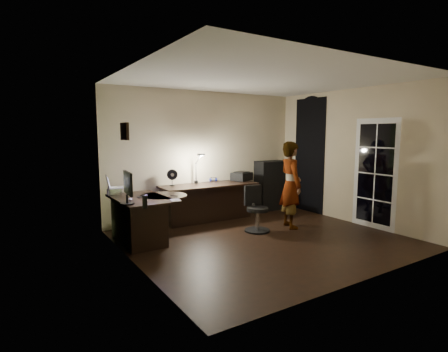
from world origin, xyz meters
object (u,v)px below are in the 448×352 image
desk_left (141,220)px  cabinet (272,185)px  office_chair (258,209)px  desk_right (209,202)px  monitor (127,192)px  person (291,185)px

desk_left → cabinet: cabinet is taller
office_chair → desk_right: bearing=115.7°
monitor → person: size_ratio=0.32×
person → cabinet: bearing=-10.1°
desk_right → monitor: 2.36m
cabinet → person: bearing=-114.7°
monitor → desk_right: bearing=33.8°
monitor → person: person is taller
desk_left → office_chair: bearing=-16.0°
desk_left → monitor: (-0.35, -0.41, 0.56)m
desk_right → office_chair: size_ratio=2.42×
desk_right → monitor: (-2.03, -1.06, 0.56)m
monitor → office_chair: monitor is taller
cabinet → office_chair: size_ratio=1.37×
desk_left → monitor: 0.78m
desk_right → office_chair: office_chair is taller
desk_right → monitor: monitor is taller
cabinet → person: person is taller
person → office_chair: bearing=98.0°
desk_right → cabinet: bearing=6.6°
office_chair → person: bearing=0.0°
office_chair → person: (0.71, -0.11, 0.41)m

